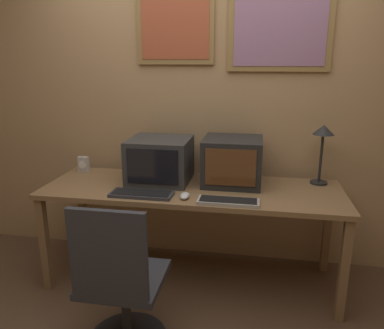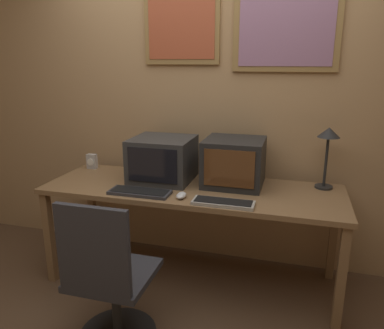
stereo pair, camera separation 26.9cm
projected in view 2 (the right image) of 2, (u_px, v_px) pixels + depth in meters
name	position (u px, v px, depth m)	size (l,w,h in m)	color
wall_back	(208.00, 104.00, 3.01)	(8.00, 0.08, 2.60)	tan
desk	(192.00, 196.00, 2.76)	(2.17, 0.72, 0.76)	olive
monitor_left	(163.00, 159.00, 2.87)	(0.46, 0.44, 0.33)	#333333
monitor_right	(234.00, 162.00, 2.75)	(0.43, 0.41, 0.34)	black
keyboard_main	(140.00, 192.00, 2.60)	(0.43, 0.16, 0.03)	#333338
keyboard_side	(223.00, 203.00, 2.41)	(0.40, 0.14, 0.03)	#A8A399
mouse_near_keyboard	(181.00, 195.00, 2.52)	(0.06, 0.11, 0.04)	silver
desk_clock	(92.00, 161.00, 3.19)	(0.08, 0.05, 0.13)	#B7B2AD
desk_lamp	(328.00, 141.00, 2.63)	(0.16, 0.16, 0.45)	black
office_chair	(109.00, 285.00, 2.16)	(0.47, 0.47, 0.94)	black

